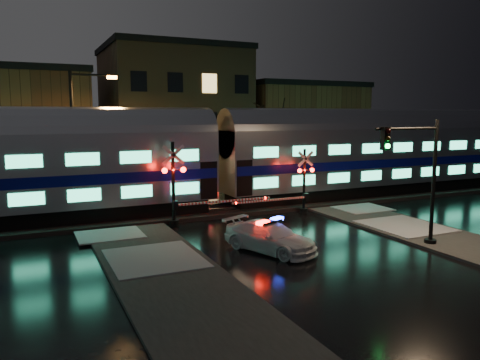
% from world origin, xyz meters
% --- Properties ---
extents(ground, '(120.00, 120.00, 0.00)m').
position_xyz_m(ground, '(0.00, 0.00, 0.00)').
color(ground, black).
rests_on(ground, ground).
extents(ballast, '(90.00, 4.20, 0.24)m').
position_xyz_m(ballast, '(0.00, 5.00, 0.12)').
color(ballast, black).
rests_on(ballast, ground).
extents(sidewalk_left, '(4.00, 20.00, 0.12)m').
position_xyz_m(sidewalk_left, '(-6.50, -6.00, 0.06)').
color(sidewalk_left, '#2D2D2D').
rests_on(sidewalk_left, ground).
extents(sidewalk_right, '(4.00, 20.00, 0.12)m').
position_xyz_m(sidewalk_right, '(6.50, -6.00, 0.06)').
color(sidewalk_right, '#2D2D2D').
rests_on(sidewalk_right, ground).
extents(building_mid, '(12.00, 11.00, 11.50)m').
position_xyz_m(building_mid, '(2.00, 22.50, 5.75)').
color(building_mid, brown).
rests_on(building_mid, ground).
extents(building_right, '(12.00, 10.00, 8.50)m').
position_xyz_m(building_right, '(15.00, 22.00, 4.25)').
color(building_right, brown).
rests_on(building_right, ground).
extents(train, '(51.00, 3.12, 5.92)m').
position_xyz_m(train, '(-0.60, 5.00, 3.38)').
color(train, black).
rests_on(train, ballast).
extents(police_car, '(3.27, 4.65, 1.40)m').
position_xyz_m(police_car, '(-1.70, -3.68, 0.63)').
color(police_car, white).
rests_on(police_car, ground).
extents(crossing_signal_right, '(5.36, 0.64, 3.80)m').
position_xyz_m(crossing_signal_right, '(3.49, 2.30, 1.56)').
color(crossing_signal_right, black).
rests_on(crossing_signal_right, ground).
extents(crossing_signal_left, '(6.21, 0.67, 4.40)m').
position_xyz_m(crossing_signal_left, '(-3.73, 2.31, 1.82)').
color(crossing_signal_left, black).
rests_on(crossing_signal_left, ground).
extents(traffic_light, '(3.60, 0.67, 5.56)m').
position_xyz_m(traffic_light, '(4.35, -5.90, 2.96)').
color(traffic_light, black).
rests_on(traffic_light, ground).
extents(streetlight, '(2.79, 0.29, 8.34)m').
position_xyz_m(streetlight, '(-7.96, 9.00, 4.81)').
color(streetlight, black).
rests_on(streetlight, ground).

